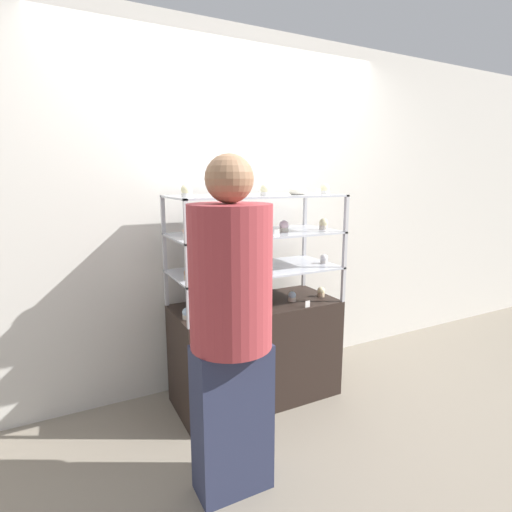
# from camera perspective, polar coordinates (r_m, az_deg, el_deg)

# --- Properties ---
(ground_plane) EXTENTS (20.00, 20.00, 0.00)m
(ground_plane) POSITION_cam_1_polar(r_m,az_deg,el_deg) (3.05, 0.00, -19.42)
(ground_plane) COLOR gray
(back_wall) EXTENTS (8.00, 0.05, 2.60)m
(back_wall) POSITION_cam_1_polar(r_m,az_deg,el_deg) (3.00, -3.54, 6.28)
(back_wall) COLOR silver
(back_wall) RESTS_ON ground_plane
(display_base) EXTENTS (1.14, 0.51, 0.70)m
(display_base) POSITION_cam_1_polar(r_m,az_deg,el_deg) (2.89, 0.00, -13.41)
(display_base) COLOR black
(display_base) RESTS_ON ground_plane
(display_riser_lower) EXTENTS (1.14, 0.51, 0.25)m
(display_riser_lower) POSITION_cam_1_polar(r_m,az_deg,el_deg) (2.70, 0.00, -2.10)
(display_riser_lower) COLOR #B7B7BC
(display_riser_lower) RESTS_ON display_base
(display_riser_middle) EXTENTS (1.14, 0.51, 0.25)m
(display_riser_middle) POSITION_cam_1_polar(r_m,az_deg,el_deg) (2.66, 0.00, 3.07)
(display_riser_middle) COLOR #B7B7BC
(display_riser_middle) RESTS_ON display_riser_lower
(display_riser_upper) EXTENTS (1.14, 0.51, 0.25)m
(display_riser_upper) POSITION_cam_1_polar(r_m,az_deg,el_deg) (2.64, 0.00, 8.37)
(display_riser_upper) COLOR #B7B7BC
(display_riser_upper) RESTS_ON display_riser_middle
(layer_cake_centerpiece) EXTENTS (0.19, 0.19, 0.10)m
(layer_cake_centerpiece) POSITION_cam_1_polar(r_m,az_deg,el_deg) (2.73, -0.27, -5.84)
(layer_cake_centerpiece) COLOR #DBBC84
(layer_cake_centerpiece) RESTS_ON display_base
(sheet_cake_frosted) EXTENTS (0.24, 0.16, 0.07)m
(sheet_cake_frosted) POSITION_cam_1_polar(r_m,az_deg,el_deg) (2.62, -6.43, -1.48)
(sheet_cake_frosted) COLOR beige
(sheet_cake_frosted) RESTS_ON display_riser_lower
(cupcake_0) EXTENTS (0.05, 0.05, 0.07)m
(cupcake_0) POSITION_cam_1_polar(r_m,az_deg,el_deg) (2.50, -9.87, -8.10)
(cupcake_0) COLOR beige
(cupcake_0) RESTS_ON display_base
(cupcake_1) EXTENTS (0.05, 0.05, 0.07)m
(cupcake_1) POSITION_cam_1_polar(r_m,az_deg,el_deg) (2.61, -4.46, -7.10)
(cupcake_1) COLOR #CCB28C
(cupcake_1) RESTS_ON display_base
(cupcake_2) EXTENTS (0.05, 0.05, 0.07)m
(cupcake_2) POSITION_cam_1_polar(r_m,az_deg,el_deg) (2.81, 5.19, -5.78)
(cupcake_2) COLOR beige
(cupcake_2) RESTS_ON display_base
(cupcake_3) EXTENTS (0.05, 0.05, 0.07)m
(cupcake_3) POSITION_cam_1_polar(r_m,az_deg,el_deg) (2.95, 9.27, -5.08)
(cupcake_3) COLOR #CCB28C
(cupcake_3) RESTS_ON display_base
(price_tag_0) EXTENTS (0.04, 0.00, 0.04)m
(price_tag_0) POSITION_cam_1_polar(r_m,az_deg,el_deg) (2.70, 7.38, -6.83)
(price_tag_0) COLOR white
(price_tag_0) RESTS_ON display_base
(cupcake_4) EXTENTS (0.05, 0.05, 0.07)m
(cupcake_4) POSITION_cam_1_polar(r_m,az_deg,el_deg) (2.44, -9.65, -2.59)
(cupcake_4) COLOR #CCB28C
(cupcake_4) RESTS_ON display_riser_lower
(cupcake_5) EXTENTS (0.05, 0.05, 0.07)m
(cupcake_5) POSITION_cam_1_polar(r_m,az_deg,el_deg) (2.65, 0.38, -1.36)
(cupcake_5) COLOR #CCB28C
(cupcake_5) RESTS_ON display_riser_lower
(cupcake_6) EXTENTS (0.05, 0.05, 0.07)m
(cupcake_6) POSITION_cam_1_polar(r_m,az_deg,el_deg) (2.90, 9.68, -0.43)
(cupcake_6) COLOR white
(cupcake_6) RESTS_ON display_riser_lower
(price_tag_1) EXTENTS (0.04, 0.00, 0.04)m
(price_tag_1) POSITION_cam_1_polar(r_m,az_deg,el_deg) (2.43, -0.30, -2.70)
(price_tag_1) COLOR white
(price_tag_1) RESTS_ON display_riser_lower
(cupcake_7) EXTENTS (0.06, 0.06, 0.08)m
(cupcake_7) POSITION_cam_1_polar(r_m,az_deg,el_deg) (2.40, -9.69, 3.31)
(cupcake_7) COLOR white
(cupcake_7) RESTS_ON display_riser_middle
(cupcake_8) EXTENTS (0.06, 0.06, 0.08)m
(cupcake_8) POSITION_cam_1_polar(r_m,az_deg,el_deg) (2.51, -2.47, 3.80)
(cupcake_8) COLOR white
(cupcake_8) RESTS_ON display_riser_middle
(cupcake_9) EXTENTS (0.06, 0.06, 0.08)m
(cupcake_9) POSITION_cam_1_polar(r_m,az_deg,el_deg) (2.68, 4.01, 4.24)
(cupcake_9) COLOR beige
(cupcake_9) RESTS_ON display_riser_middle
(cupcake_10) EXTENTS (0.06, 0.06, 0.08)m
(cupcake_10) POSITION_cam_1_polar(r_m,az_deg,el_deg) (2.85, 9.63, 4.51)
(cupcake_10) COLOR beige
(cupcake_10) RESTS_ON display_riser_middle
(price_tag_2) EXTENTS (0.04, 0.00, 0.04)m
(price_tag_2) POSITION_cam_1_polar(r_m,az_deg,el_deg) (2.46, 3.00, 3.29)
(price_tag_2) COLOR white
(price_tag_2) RESTS_ON display_riser_middle
(cupcake_11) EXTENTS (0.06, 0.06, 0.07)m
(cupcake_11) POSITION_cam_1_polar(r_m,az_deg,el_deg) (2.35, -9.89, 9.10)
(cupcake_11) COLOR white
(cupcake_11) RESTS_ON display_riser_upper
(cupcake_12) EXTENTS (0.06, 0.06, 0.07)m
(cupcake_12) POSITION_cam_1_polar(r_m,az_deg,el_deg) (2.53, 1.41, 9.37)
(cupcake_12) COLOR white
(cupcake_12) RESTS_ON display_riser_upper
(cupcake_13) EXTENTS (0.06, 0.06, 0.07)m
(cupcake_13) POSITION_cam_1_polar(r_m,az_deg,el_deg) (2.85, 9.81, 9.40)
(cupcake_13) COLOR white
(cupcake_13) RESTS_ON display_riser_upper
(price_tag_3) EXTENTS (0.04, 0.00, 0.04)m
(price_tag_3) POSITION_cam_1_polar(r_m,az_deg,el_deg) (2.61, 8.88, 9.03)
(price_tag_3) COLOR white
(price_tag_3) RESTS_ON display_riser_upper
(donut_glazed) EXTENTS (0.12, 0.12, 0.04)m
(donut_glazed) POSITION_cam_1_polar(r_m,az_deg,el_deg) (2.75, 6.00, 9.18)
(donut_glazed) COLOR #EFE5CC
(donut_glazed) RESTS_ON display_riser_upper
(customer_figure) EXTENTS (0.39, 0.39, 1.65)m
(customer_figure) POSITION_cam_1_polar(r_m,az_deg,el_deg) (1.90, -3.58, -9.43)
(customer_figure) COLOR #282D47
(customer_figure) RESTS_ON ground_plane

